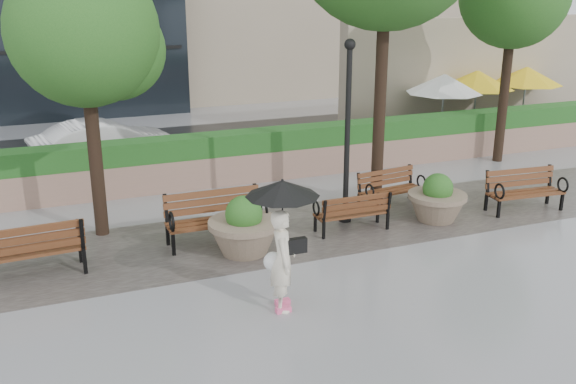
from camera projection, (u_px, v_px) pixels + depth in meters
name	position (u px, v px, depth m)	size (l,w,h in m)	color
ground	(364.00, 288.00, 11.25)	(100.00, 100.00, 0.00)	gray
cobble_strip	(298.00, 230.00, 13.90)	(28.00, 3.20, 0.01)	#383330
hedge_wall	(241.00, 157.00, 17.23)	(24.00, 0.80, 1.35)	#946F5F
cafe_wall	(469.00, 75.00, 22.82)	(10.00, 0.60, 4.00)	tan
cafe_hedge	(493.00, 131.00, 21.18)	(8.00, 0.50, 0.90)	#1C4D19
asphalt_street	(204.00, 147.00, 20.96)	(40.00, 7.00, 0.00)	black
bench_0	(28.00, 261.00, 11.57)	(2.05, 0.91, 1.08)	brown
bench_1	(216.00, 229.00, 13.10)	(2.02, 0.81, 1.08)	brown
bench_2	(352.00, 220.00, 13.80)	(1.61, 0.66, 0.86)	brown
bench_3	(390.00, 196.00, 15.34)	(1.68, 0.84, 0.86)	brown
bench_4	(524.00, 199.00, 15.02)	(1.86, 0.87, 0.97)	brown
planter_left	(244.00, 231.00, 12.58)	(1.42, 1.42, 1.19)	#7F6B56
planter_right	(437.00, 202.00, 14.37)	(1.31, 1.31, 1.10)	#7F6B56
lamppost	(347.00, 145.00, 13.90)	(0.28, 0.28, 4.02)	black
tree_0	(92.00, 37.00, 12.56)	(3.10, 2.94, 5.68)	black
patio_umb_white	(444.00, 84.00, 20.83)	(2.50, 2.50, 2.30)	black
patio_umb_yellow_a	(477.00, 80.00, 21.71)	(2.50, 2.50, 2.30)	black
patio_umb_yellow_b	(526.00, 76.00, 22.65)	(2.50, 2.50, 2.30)	black
car_right	(105.00, 144.00, 18.57)	(1.45, 4.15, 1.37)	silver
pedestrian	(283.00, 232.00, 10.19)	(1.19, 1.19, 2.18)	#F0E4CA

